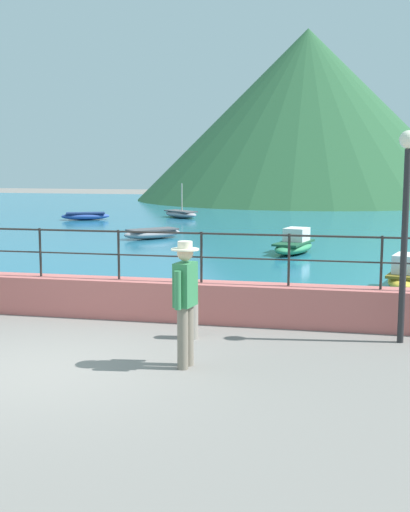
% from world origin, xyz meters
% --- Properties ---
extents(ground_plane, '(120.00, 120.00, 0.00)m').
position_xyz_m(ground_plane, '(0.00, 0.00, 0.00)').
color(ground_plane, slate).
extents(promenade_wall, '(20.00, 0.56, 0.70)m').
position_xyz_m(promenade_wall, '(0.00, 3.20, 0.35)').
color(promenade_wall, '#BC605B').
rests_on(promenade_wall, ground).
extents(railing, '(18.44, 0.04, 0.90)m').
position_xyz_m(railing, '(0.00, 3.20, 1.31)').
color(railing, '#282623').
rests_on(railing, promenade_wall).
extents(lake_water, '(64.00, 44.32, 0.06)m').
position_xyz_m(lake_water, '(0.00, 25.84, 0.03)').
color(lake_water, '#236B89').
rests_on(lake_water, ground).
extents(hill_main, '(25.58, 25.58, 12.63)m').
position_xyz_m(hill_main, '(0.78, 42.79, 6.31)').
color(hill_main, '#285633').
rests_on(hill_main, ground).
extents(person_walking, '(0.38, 0.56, 1.75)m').
position_xyz_m(person_walking, '(1.90, 0.54, 0.98)').
color(person_walking, slate).
rests_on(person_walking, ground).
extents(lamp_post, '(0.28, 0.28, 3.28)m').
position_xyz_m(lamp_post, '(4.89, 2.48, 2.19)').
color(lamp_post, '#232326').
rests_on(lamp_post, ground).
extents(bollard, '(0.24, 0.24, 0.59)m').
position_xyz_m(bollard, '(1.62, 2.03, 0.29)').
color(bollard, gray).
rests_on(bollard, ground).
extents(boat_1, '(1.43, 2.45, 0.76)m').
position_xyz_m(boat_1, '(2.46, 12.09, 0.33)').
color(boat_1, '#338C59').
rests_on(boat_1, lake_water).
extents(boat_3, '(2.47, 1.74, 0.36)m').
position_xyz_m(boat_3, '(-8.42, 21.95, 0.26)').
color(boat_3, '#2D4C9E').
rests_on(boat_3, lake_water).
extents(boat_4, '(2.23, 2.29, 0.36)m').
position_xyz_m(boat_4, '(-2.92, 14.96, 0.26)').
color(boat_4, gray).
rests_on(boat_4, lake_water).
extents(boat_5, '(2.35, 2.16, 1.73)m').
position_xyz_m(boat_5, '(-4.21, 24.17, 0.26)').
color(boat_5, gray).
rests_on(boat_5, lake_water).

